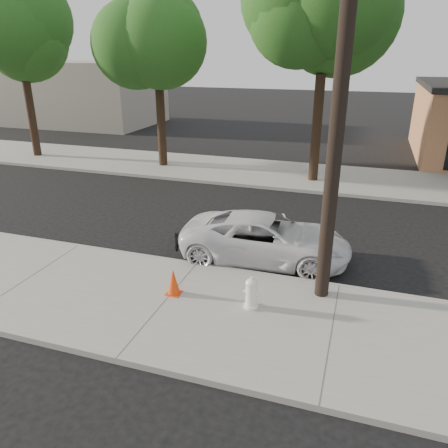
{
  "coord_description": "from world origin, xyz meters",
  "views": [
    {
      "loc": [
        4.26,
        -12.54,
        5.86
      ],
      "look_at": [
        0.45,
        -0.98,
        1.0
      ],
      "focal_mm": 35.0,
      "sensor_mm": 36.0,
      "label": 1
    }
  ],
  "objects_px": {
    "police_cruiser": "(266,238)",
    "fire_hydrant": "(251,294)",
    "utility_pole": "(339,109)",
    "traffic_cone": "(173,282)"
  },
  "relations": [
    {
      "from": "police_cruiser",
      "to": "traffic_cone",
      "type": "height_order",
      "value": "police_cruiser"
    },
    {
      "from": "police_cruiser",
      "to": "traffic_cone",
      "type": "bearing_deg",
      "value": 146.32
    },
    {
      "from": "utility_pole",
      "to": "traffic_cone",
      "type": "distance_m",
      "value": 5.62
    },
    {
      "from": "police_cruiser",
      "to": "fire_hydrant",
      "type": "relative_size",
      "value": 6.61
    },
    {
      "from": "utility_pole",
      "to": "traffic_cone",
      "type": "height_order",
      "value": "utility_pole"
    },
    {
      "from": "utility_pole",
      "to": "police_cruiser",
      "type": "relative_size",
      "value": 1.82
    },
    {
      "from": "fire_hydrant",
      "to": "police_cruiser",
      "type": "bearing_deg",
      "value": 87.16
    },
    {
      "from": "utility_pole",
      "to": "traffic_cone",
      "type": "bearing_deg",
      "value": -162.03
    },
    {
      "from": "utility_pole",
      "to": "police_cruiser",
      "type": "height_order",
      "value": "utility_pole"
    },
    {
      "from": "fire_hydrant",
      "to": "utility_pole",
      "type": "bearing_deg",
      "value": 27.42
    }
  ]
}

